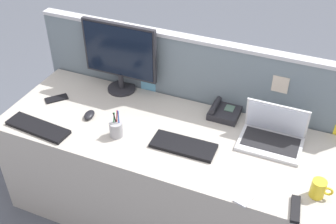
{
  "coord_description": "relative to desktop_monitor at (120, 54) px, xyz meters",
  "views": [
    {
      "loc": [
        0.79,
        -1.81,
        2.36
      ],
      "look_at": [
        0.0,
        0.05,
        0.86
      ],
      "focal_mm": 44.69,
      "sensor_mm": 36.0,
      "label": 1
    }
  ],
  "objects": [
    {
      "name": "laptop",
      "position": [
        1.08,
        -0.15,
        -0.22
      ],
      "size": [
        0.37,
        0.25,
        0.23
      ],
      "color": "silver",
      "rests_on": "desk"
    },
    {
      "name": "computer_mouse_right_hand",
      "position": [
        -0.04,
        -0.37,
        -0.26
      ],
      "size": [
        0.07,
        0.11,
        0.03
      ],
      "primitive_type": "ellipsoid",
      "rotation": [
        0.0,
        0.0,
        0.16
      ],
      "color": "black",
      "rests_on": "desk"
    },
    {
      "name": "desk",
      "position": [
        0.47,
        -0.32,
        -0.65
      ],
      "size": [
        2.09,
        0.76,
        0.74
      ],
      "primitive_type": "cube",
      "color": "#ADA89E",
      "rests_on": "ground_plane"
    },
    {
      "name": "coffee_mug",
      "position": [
        1.38,
        -0.49,
        -0.22
      ],
      "size": [
        0.11,
        0.07,
        0.1
      ],
      "color": "yellow",
      "rests_on": "desk"
    },
    {
      "name": "keyboard_spare",
      "position": [
        -0.27,
        -0.6,
        -0.26
      ],
      "size": [
        0.43,
        0.16,
        0.02
      ],
      "primitive_type": "cube",
      "rotation": [
        0.0,
        0.0,
        -0.08
      ],
      "color": "black",
      "rests_on": "desk"
    },
    {
      "name": "cubicle_divider",
      "position": [
        0.47,
        0.1,
        -0.42
      ],
      "size": [
        2.19,
        0.08,
        1.19
      ],
      "color": "slate",
      "rests_on": "ground_plane"
    },
    {
      "name": "desktop_monitor",
      "position": [
        0.0,
        0.0,
        0.0
      ],
      "size": [
        0.53,
        0.2,
        0.49
      ],
      "color": "#232328",
      "rests_on": "desk"
    },
    {
      "name": "cell_phone_black_slab",
      "position": [
        -0.35,
        -0.29,
        -0.27
      ],
      "size": [
        0.15,
        0.16,
        0.01
      ],
      "primitive_type": "cube",
      "rotation": [
        0.0,
        0.0,
        -0.74
      ],
      "color": "black",
      "rests_on": "desk"
    },
    {
      "name": "desk_phone",
      "position": [
        0.74,
        -0.02,
        -0.25
      ],
      "size": [
        0.19,
        0.19,
        0.08
      ],
      "color": "#232328",
      "rests_on": "desk"
    },
    {
      "name": "keyboard_main",
      "position": [
        0.62,
        -0.41,
        -0.26
      ],
      "size": [
        0.38,
        0.16,
        0.02
      ],
      "primitive_type": "cube",
      "rotation": [
        0.0,
        0.0,
        0.02
      ],
      "color": "black",
      "rests_on": "desk"
    },
    {
      "name": "pen_cup",
      "position": [
        0.21,
        -0.47,
        -0.22
      ],
      "size": [
        0.08,
        0.08,
        0.19
      ],
      "color": "#99999E",
      "rests_on": "desk"
    },
    {
      "name": "tv_remote",
      "position": [
        1.3,
        -0.63,
        -0.27
      ],
      "size": [
        0.06,
        0.17,
        0.02
      ],
      "primitive_type": "cube",
      "rotation": [
        0.0,
        0.0,
        0.12
      ],
      "color": "black",
      "rests_on": "desk"
    },
    {
      "name": "cell_phone_silver_slab",
      "position": [
        1.05,
        -0.64,
        -0.27
      ],
      "size": [
        0.1,
        0.15,
        0.01
      ],
      "primitive_type": "cube",
      "rotation": [
        0.0,
        0.0,
        -0.27
      ],
      "color": "#B7BAC1",
      "rests_on": "desk"
    },
    {
      "name": "ground_plane",
      "position": [
        0.47,
        -0.32,
        -1.02
      ],
      "size": [
        10.0,
        10.0,
        0.0
      ],
      "primitive_type": "plane",
      "color": "#4C515B"
    }
  ]
}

